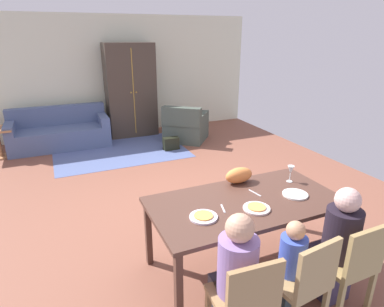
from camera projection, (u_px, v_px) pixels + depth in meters
name	position (u px, v px, depth m)	size (l,w,h in m)	color
ground_plane	(165.00, 184.00, 5.30)	(6.62, 6.52, 0.02)	brown
back_wall	(118.00, 76.00, 7.68)	(6.62, 0.10, 2.70)	silver
dining_table	(246.00, 207.00, 3.19)	(1.87, 0.97, 0.76)	#4D3026
plate_near_man	(203.00, 217.00, 2.87)	(0.25, 0.25, 0.02)	silver
pizza_near_man	(203.00, 215.00, 2.86)	(0.17, 0.17, 0.01)	#E6A64A
plate_near_child	(257.00, 208.00, 3.01)	(0.25, 0.25, 0.02)	silver
pizza_near_child	(257.00, 207.00, 3.00)	(0.17, 0.17, 0.01)	#E7984D
plate_near_woman	(295.00, 194.00, 3.27)	(0.25, 0.25, 0.02)	silver
wine_glass	(291.00, 170.00, 3.53)	(0.07, 0.07, 0.19)	silver
fork	(223.00, 209.00, 3.02)	(0.02, 0.15, 0.01)	silver
knife	(255.00, 193.00, 3.32)	(0.01, 0.17, 0.01)	silver
dining_chair_man	(246.00, 300.00, 2.34)	(0.45, 0.45, 0.87)	#A17B4E
person_man	(234.00, 281.00, 2.49)	(0.30, 0.41, 1.11)	#3E3C47
dining_chair_child	(304.00, 279.00, 2.54)	(0.46, 0.46, 0.87)	tan
person_child	(287.00, 272.00, 2.70)	(0.22, 0.30, 0.92)	#324147
dining_chair_woman	(351.00, 262.00, 2.73)	(0.43, 0.43, 0.87)	#A18450
person_woman	(335.00, 248.00, 2.87)	(0.30, 0.40, 1.11)	#3E3451
cat	(239.00, 175.00, 3.53)	(0.32, 0.16, 0.17)	orange
area_rug	(121.00, 151.00, 6.72)	(2.60, 1.80, 0.01)	#4F5D8E
couch	(60.00, 133.00, 6.95)	(2.00, 0.86, 0.82)	#4D5E87
armchair	(185.00, 127.00, 7.32)	(1.20, 1.20, 0.82)	#445046
armoire	(131.00, 90.00, 7.52)	(1.10, 0.59, 2.10)	#40352B
handbag	(171.00, 144.00, 6.80)	(0.32, 0.16, 0.26)	black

